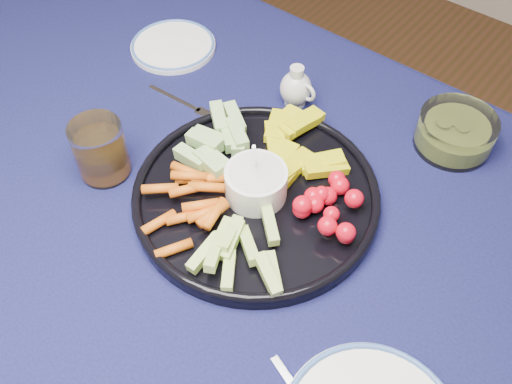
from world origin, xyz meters
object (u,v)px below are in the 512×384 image
Objects in this scene: creamer_pitcher at (296,88)px; side_plate_extra at (173,46)px; dining_table at (221,263)px; pickle_bowl at (455,133)px; juice_tumbler at (101,153)px; crudite_platter at (255,191)px.

side_plate_extra is at bearing -175.35° from creamer_pitcher.
pickle_bowl is at bearing 63.97° from dining_table.
juice_tumbler is 0.58× the size of side_plate_extra.
juice_tumbler is at bearing -113.72° from creamer_pitcher.
crudite_platter is at bearing -121.46° from pickle_bowl.
creamer_pitcher is at bearing 66.28° from juice_tumbler.
juice_tumbler is at bearing -174.37° from dining_table.
creamer_pitcher is 0.81× the size of juice_tumbler.
pickle_bowl is at bearing 16.71° from creamer_pitcher.
creamer_pitcher is (-0.09, 0.23, 0.01)m from crudite_platter.
crudite_platter is 0.36m from pickle_bowl.
side_plate_extra is (-0.37, 0.29, 0.09)m from dining_table.
crudite_platter is 2.97× the size of pickle_bowl.
creamer_pitcher is 0.29m from pickle_bowl.
side_plate_extra is at bearing -169.37° from pickle_bowl.
juice_tumbler is (-0.23, -0.02, 0.13)m from dining_table.
side_plate_extra is (-0.14, 0.31, -0.04)m from juice_tumbler.
crudite_platter reaches higher than juice_tumbler.
pickle_bowl is at bearing 58.54° from crudite_platter.
pickle_bowl is 0.77× the size of side_plate_extra.
creamer_pitcher is 0.47× the size of side_plate_extra.
creamer_pitcher is at bearing -163.29° from pickle_bowl.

